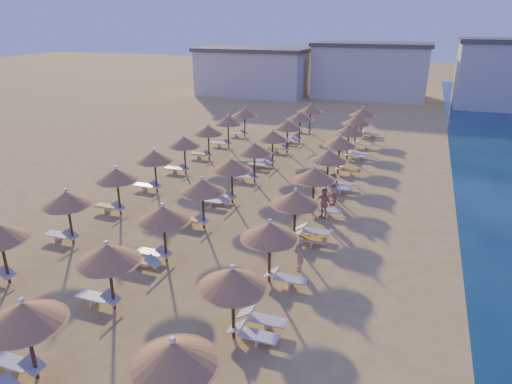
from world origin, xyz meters
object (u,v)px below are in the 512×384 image
at_px(parasol_row_west, 232,165).
at_px(beachgoer_a, 299,254).
at_px(parasol_row_east, 314,175).
at_px(beachgoer_c, 324,203).
at_px(beachgoer_b, 332,189).

height_order(parasol_row_west, beachgoer_a, parasol_row_west).
bearing_deg(beachgoer_a, parasol_row_east, 171.04).
bearing_deg(beachgoer_a, parasol_row_west, -154.43).
bearing_deg(beachgoer_c, parasol_row_west, -155.49).
bearing_deg(parasol_row_west, beachgoer_c, -3.68).
distance_m(parasol_row_west, beachgoer_a, 8.62).
xyz_separation_m(parasol_row_east, beachgoer_c, (0.67, -0.36, -1.44)).
relative_size(beachgoer_a, beachgoer_b, 0.80).
bearing_deg(beachgoer_b, parasol_row_east, -22.64).
distance_m(parasol_row_west, beachgoer_b, 5.99).
xyz_separation_m(parasol_row_east, parasol_row_west, (-4.86, 0.00, 0.00)).
height_order(beachgoer_b, beachgoer_c, beachgoer_b).
distance_m(parasol_row_west, beachgoer_c, 5.73).
distance_m(parasol_row_east, beachgoer_b, 2.34).
xyz_separation_m(parasol_row_east, beachgoer_a, (0.91, -6.22, -1.53)).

